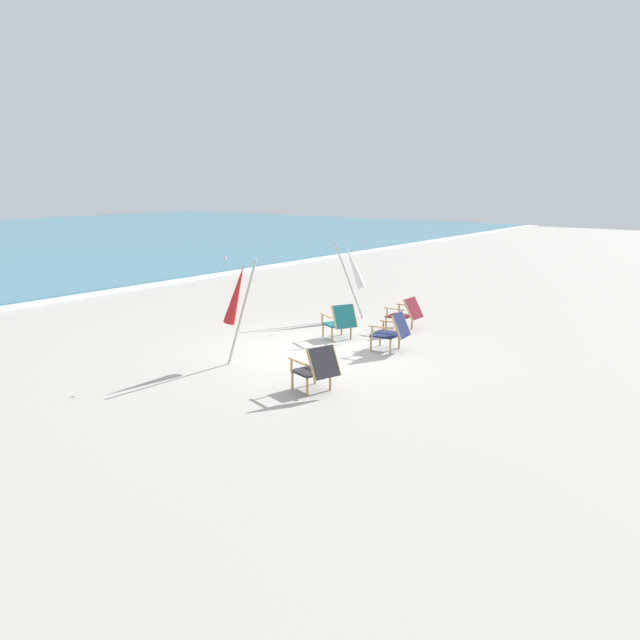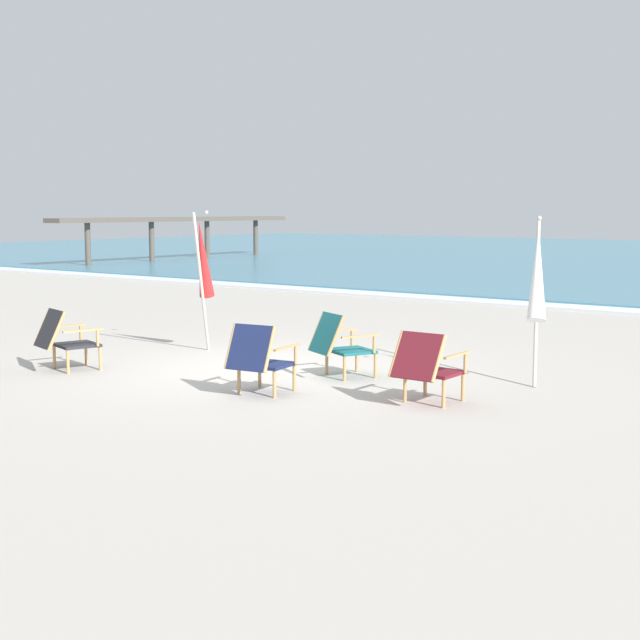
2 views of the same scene
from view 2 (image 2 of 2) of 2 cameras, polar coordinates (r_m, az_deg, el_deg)
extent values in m
plane|color=#B2AAA0|center=(11.53, -3.77, -3.21)|extent=(80.00, 80.00, 0.00)
cube|color=white|center=(19.57, 14.42, 0.91)|extent=(80.00, 1.10, 0.06)
cube|color=#28282D|center=(11.94, -15.30, -1.54)|extent=(0.63, 0.61, 0.04)
cube|color=#28282D|center=(11.78, -16.93, -0.56)|extent=(0.55, 0.39, 0.48)
cylinder|color=tan|center=(12.25, -14.74, -2.06)|extent=(0.04, 0.04, 0.32)
cylinder|color=tan|center=(11.83, -13.89, -2.36)|extent=(0.04, 0.04, 0.32)
cylinder|color=tan|center=(12.10, -16.64, -2.24)|extent=(0.04, 0.04, 0.32)
cylinder|color=tan|center=(11.67, -15.84, -2.55)|extent=(0.04, 0.04, 0.32)
cube|color=tan|center=(12.16, -15.91, -0.36)|extent=(0.18, 0.52, 0.02)
cylinder|color=tan|center=(12.24, -15.07, -0.81)|extent=(0.04, 0.04, 0.22)
cube|color=tan|center=(11.64, -14.92, -0.65)|extent=(0.18, 0.52, 0.02)
cylinder|color=tan|center=(11.73, -14.05, -1.11)|extent=(0.04, 0.04, 0.22)
cylinder|color=tan|center=(12.02, -17.35, -0.43)|extent=(0.11, 0.26, 0.49)
cylinder|color=tan|center=(11.54, -16.50, -0.69)|extent=(0.11, 0.26, 0.49)
cube|color=#196066|center=(11.04, 1.99, -1.98)|extent=(0.68, 0.66, 0.04)
cube|color=#196066|center=(10.84, 0.39, -0.88)|extent=(0.55, 0.44, 0.49)
cylinder|color=tan|center=(11.37, 2.37, -2.53)|extent=(0.04, 0.04, 0.32)
cylinder|color=tan|center=(10.97, 3.57, -2.90)|extent=(0.04, 0.04, 0.32)
cylinder|color=tan|center=(11.17, 0.43, -2.70)|extent=(0.04, 0.04, 0.32)
cylinder|color=tan|center=(10.76, 1.58, -3.08)|extent=(0.04, 0.04, 0.32)
cube|color=tan|center=(11.24, 1.22, -0.68)|extent=(0.27, 0.49, 0.02)
cylinder|color=tan|center=(11.34, 2.05, -1.17)|extent=(0.04, 0.04, 0.22)
cube|color=tan|center=(10.75, 2.63, -1.04)|extent=(0.27, 0.49, 0.02)
cylinder|color=tan|center=(10.86, 3.48, -1.55)|extent=(0.04, 0.04, 0.22)
cylinder|color=tan|center=(11.06, -0.22, -0.71)|extent=(0.15, 0.24, 0.49)
cylinder|color=tan|center=(10.62, 1.02, -1.05)|extent=(0.15, 0.24, 0.49)
cube|color=#19234C|center=(10.08, -3.43, -2.86)|extent=(0.58, 0.55, 0.04)
cube|color=#19234C|center=(9.76, -4.52, -1.78)|extent=(0.52, 0.31, 0.49)
cylinder|color=tan|center=(10.41, -3.88, -3.43)|extent=(0.04, 0.04, 0.32)
cylinder|color=tan|center=(10.17, -1.66, -3.67)|extent=(0.04, 0.04, 0.32)
cylinder|color=tan|center=(10.06, -5.21, -3.82)|extent=(0.04, 0.04, 0.32)
cylinder|color=tan|center=(9.81, -2.93, -4.08)|extent=(0.04, 0.04, 0.32)
cube|color=tan|center=(10.18, -4.83, -1.52)|extent=(0.11, 0.53, 0.02)
cylinder|color=tan|center=(10.35, -4.25, -1.98)|extent=(0.04, 0.04, 0.22)
cube|color=tan|center=(9.89, -2.12, -1.76)|extent=(0.11, 0.53, 0.02)
cylinder|color=tan|center=(10.06, -1.57, -2.23)|extent=(0.04, 0.04, 0.22)
cylinder|color=tan|center=(9.90, -5.75, -1.67)|extent=(0.07, 0.25, 0.49)
cylinder|color=tan|center=(9.62, -3.24, -1.90)|extent=(0.07, 0.25, 0.49)
cube|color=maroon|center=(9.65, 7.33, -3.35)|extent=(0.52, 0.48, 0.04)
cube|color=maroon|center=(9.30, 6.24, -2.31)|extent=(0.50, 0.29, 0.47)
cylinder|color=tan|center=(9.98, 6.75, -3.93)|extent=(0.04, 0.04, 0.32)
cylinder|color=tan|center=(9.76, 9.14, -4.22)|extent=(0.04, 0.04, 0.32)
cylinder|color=tan|center=(9.61, 5.46, -4.34)|extent=(0.04, 0.04, 0.32)
cylinder|color=tan|center=(9.39, 7.92, -4.65)|extent=(0.04, 0.04, 0.32)
cube|color=tan|center=(9.74, 5.85, -1.92)|extent=(0.04, 0.53, 0.02)
cylinder|color=tan|center=(9.91, 6.40, -2.41)|extent=(0.04, 0.04, 0.22)
cube|color=tan|center=(9.47, 8.77, -2.23)|extent=(0.04, 0.53, 0.02)
cylinder|color=tan|center=(9.65, 9.28, -2.72)|extent=(0.04, 0.04, 0.22)
cylinder|color=tan|center=(9.43, 4.91, -2.17)|extent=(0.04, 0.29, 0.47)
cylinder|color=tan|center=(9.18, 7.62, -2.46)|extent=(0.04, 0.29, 0.47)
cylinder|color=#B7B2A8|center=(12.86, -7.61, 2.34)|extent=(0.32, 0.58, 2.03)
cone|color=red|center=(12.94, -7.49, 3.93)|extent=(0.43, 0.58, 1.17)
sphere|color=#B7B2A8|center=(13.10, -7.28, 6.84)|extent=(0.06, 0.06, 0.06)
cylinder|color=#B7B2A8|center=(10.93, 13.70, 1.22)|extent=(0.36, 0.75, 1.98)
cone|color=white|center=(10.77, 13.75, 2.97)|extent=(0.45, 0.66, 1.16)
sphere|color=#B7B2A8|center=(10.50, 13.86, 6.34)|extent=(0.06, 0.06, 0.06)
cube|color=brown|center=(35.62, -8.96, 6.39)|extent=(0.90, 12.07, 0.16)
cylinder|color=brown|center=(32.64, -14.64, 4.71)|extent=(0.20, 0.20, 1.68)
cylinder|color=brown|center=(34.60, -10.72, 4.94)|extent=(0.20, 0.20, 1.68)
cylinder|color=brown|center=(36.70, -7.24, 5.12)|extent=(0.20, 0.20, 1.68)
cylinder|color=brown|center=(38.93, -4.14, 5.27)|extent=(0.20, 0.20, 1.68)
camera|label=1|loc=(17.23, -50.19, 9.01)|focal=35.00mm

